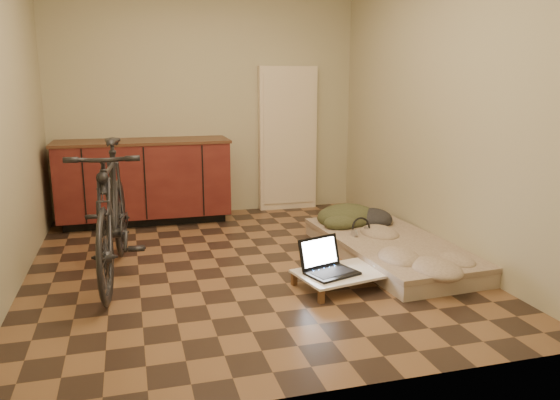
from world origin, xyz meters
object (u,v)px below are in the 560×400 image
object	(u,v)px
bicycle	(112,204)
lap_desk	(344,273)
futon	(391,248)
laptop	(328,266)

from	to	relation	value
bicycle	lap_desk	size ratio (longest dim) A/B	2.35
futon	lap_desk	size ratio (longest dim) A/B	2.47
futon	laptop	bearing A→B (deg)	-149.79
bicycle	laptop	world-z (taller)	bicycle
laptop	bicycle	bearing A→B (deg)	138.74
futon	lap_desk	world-z (taller)	futon
futon	laptop	distance (m)	0.96
futon	lap_desk	xyz separation A→B (m)	(-0.67, -0.55, 0.02)
laptop	lap_desk	bearing A→B (deg)	-25.21
bicycle	futon	world-z (taller)	bicycle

